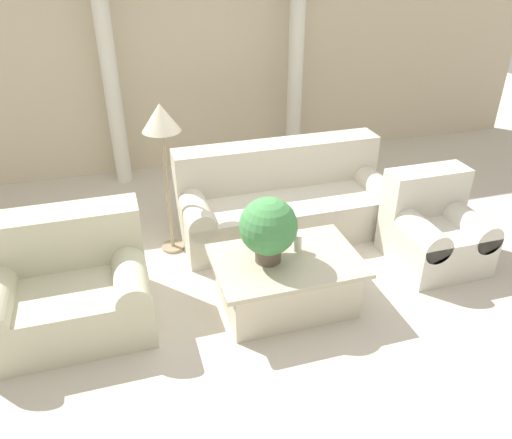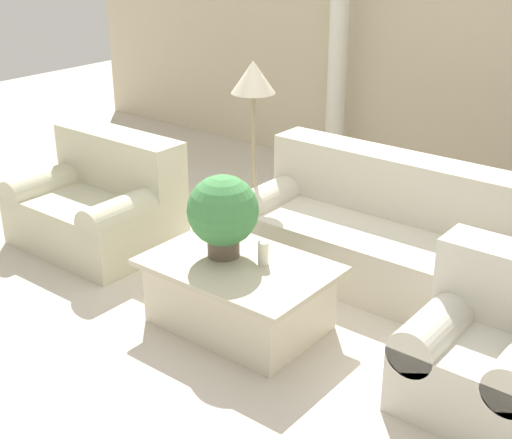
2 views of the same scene
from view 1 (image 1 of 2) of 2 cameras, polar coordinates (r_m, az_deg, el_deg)
ground_plane at (r=4.80m, az=0.81°, el=-6.52°), size 16.00×16.00×0.00m
wall_back at (r=6.83m, az=-6.90°, el=19.11°), size 10.00×0.06×3.20m
sofa_long at (r=5.41m, az=3.21°, el=2.38°), size 2.27×0.96×0.91m
loveseat at (r=4.38m, az=-20.70°, el=-6.95°), size 1.28×0.96×0.91m
coffee_table at (r=4.35m, az=3.43°, el=-7.02°), size 1.23×0.84×0.47m
potted_plant at (r=4.02m, az=1.42°, el=-0.94°), size 0.48×0.48×0.57m
pillar_candle at (r=4.28m, az=4.78°, el=-2.66°), size 0.07×0.07×0.16m
floor_lamp at (r=4.71m, az=-10.76°, el=10.29°), size 0.36×0.36×1.53m
column_left at (r=6.47m, az=-16.19°, el=14.61°), size 0.28×0.28×2.49m
column_right at (r=6.91m, az=4.53°, el=16.56°), size 0.28×0.28×2.49m
armchair at (r=5.17m, az=19.62°, el=-0.84°), size 0.81×0.84×0.87m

